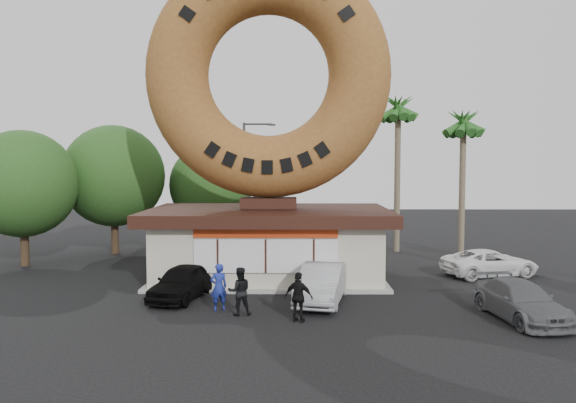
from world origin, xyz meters
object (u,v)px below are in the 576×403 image
(person_right, at_px, (299,297))
(car_grey, at_px, (521,301))
(person_left, at_px, (219,287))
(street_lamp, at_px, (246,177))
(car_white, at_px, (490,263))
(car_black, at_px, (182,282))
(donut_shop, at_px, (269,241))
(car_silver, at_px, (322,284))
(giant_donut, at_px, (268,75))
(person_center, at_px, (239,291))

(person_right, relative_size, car_grey, 0.38)
(person_left, bearing_deg, car_grey, 150.73)
(street_lamp, height_order, car_white, street_lamp)
(car_black, xyz_separation_m, car_grey, (12.35, -2.86, -0.03))
(street_lamp, relative_size, car_grey, 1.79)
(donut_shop, bearing_deg, car_grey, -37.60)
(car_black, xyz_separation_m, car_white, (13.90, 4.61, -0.04))
(person_right, bearing_deg, car_white, -119.08)
(street_lamp, bearing_deg, car_black, -95.90)
(donut_shop, distance_m, car_silver, 5.23)
(donut_shop, height_order, street_lamp, street_lamp)
(street_lamp, relative_size, person_right, 4.66)
(giant_donut, height_order, street_lamp, giant_donut)
(donut_shop, relative_size, car_grey, 2.50)
(donut_shop, height_order, person_right, donut_shop)
(person_right, xyz_separation_m, car_black, (-4.64, 3.22, -0.18))
(car_white, bearing_deg, person_left, 102.67)
(car_grey, bearing_deg, car_silver, 152.83)
(giant_donut, distance_m, person_left, 10.51)
(person_center, distance_m, person_right, 2.27)
(car_black, bearing_deg, giant_donut, 63.92)
(car_black, bearing_deg, person_left, -32.69)
(car_silver, height_order, car_white, car_silver)
(giant_donut, bearing_deg, street_lamp, 100.51)
(person_center, bearing_deg, street_lamp, -97.34)
(donut_shop, relative_size, person_left, 6.40)
(car_black, bearing_deg, person_right, -21.93)
(car_white, bearing_deg, giant_donut, 77.83)
(car_silver, bearing_deg, car_white, 43.00)
(person_center, bearing_deg, car_silver, -159.53)
(car_silver, relative_size, car_white, 0.97)
(street_lamp, xyz_separation_m, car_silver, (4.11, -14.62, -3.75))
(giant_donut, distance_m, car_silver, 10.12)
(person_center, relative_size, car_grey, 0.39)
(car_white, bearing_deg, car_black, 93.48)
(car_grey, bearing_deg, giant_donut, 134.33)
(car_silver, bearing_deg, car_black, -173.73)
(person_center, distance_m, car_grey, 9.83)
(person_center, distance_m, car_silver, 3.56)
(donut_shop, distance_m, car_white, 10.66)
(donut_shop, distance_m, giant_donut, 7.69)
(car_silver, distance_m, car_grey, 7.18)
(giant_donut, distance_m, car_black, 10.24)
(car_black, relative_size, car_white, 0.86)
(person_left, height_order, car_white, person_left)
(person_right, distance_m, car_black, 5.65)
(person_center, relative_size, car_black, 0.43)
(person_right, xyz_separation_m, car_grey, (7.71, 0.36, -0.21))
(giant_donut, xyz_separation_m, car_white, (10.59, 0.50, -8.81))
(giant_donut, bearing_deg, person_right, -79.72)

